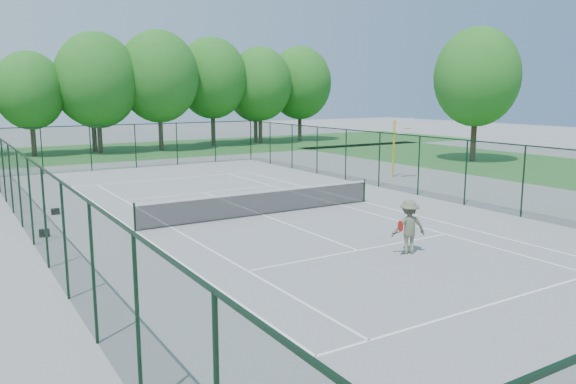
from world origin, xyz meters
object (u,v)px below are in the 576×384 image
object	(u,v)px
tennis_net	(263,202)
basketball_goal	(400,136)
tennis_player	(409,227)
sports_bag_a	(44,233)

from	to	relation	value
tennis_net	basketball_goal	world-z (taller)	basketball_goal
basketball_goal	tennis_player	bearing A→B (deg)	-131.70
tennis_net	sports_bag_a	world-z (taller)	tennis_net
tennis_net	basketball_goal	bearing A→B (deg)	21.61
sports_bag_a	tennis_player	distance (m)	12.90
basketball_goal	sports_bag_a	bearing A→B (deg)	-169.52
tennis_player	tennis_net	bearing A→B (deg)	98.91
sports_bag_a	tennis_player	bearing A→B (deg)	-27.57
tennis_player	sports_bag_a	bearing A→B (deg)	138.80
basketball_goal	sports_bag_a	size ratio (longest dim) A/B	10.50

